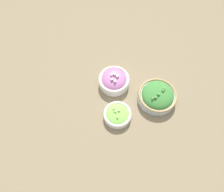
{
  "coord_description": "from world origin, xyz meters",
  "views": [
    {
      "loc": [
        0.27,
        -0.39,
        0.96
      ],
      "look_at": [
        0.0,
        0.0,
        0.03
      ],
      "focal_mm": 35.0,
      "sensor_mm": 36.0,
      "label": 1
    }
  ],
  "objects": [
    {
      "name": "bowl_lettuce",
      "position": [
        0.07,
        -0.06,
        0.02
      ],
      "size": [
        0.13,
        0.13,
        0.05
      ],
      "color": "white",
      "rests_on": "ground_plane"
    },
    {
      "name": "bowl_broccoli",
      "position": [
        0.18,
        0.12,
        0.03
      ],
      "size": [
        0.18,
        0.18,
        0.08
      ],
      "color": "#B2C1CC",
      "rests_on": "ground_plane"
    },
    {
      "name": "ground_plane",
      "position": [
        0.0,
        0.0,
        0.0
      ],
      "size": [
        3.0,
        3.0,
        0.0
      ],
      "primitive_type": "plane",
      "color": "#75664C"
    },
    {
      "name": "bowl_red_onion",
      "position": [
        -0.04,
        0.08,
        0.03
      ],
      "size": [
        0.15,
        0.15,
        0.08
      ],
      "color": "silver",
      "rests_on": "ground_plane"
    }
  ]
}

